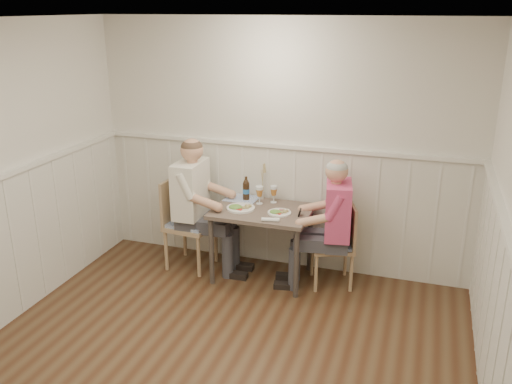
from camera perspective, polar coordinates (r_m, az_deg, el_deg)
room_shell at (r=3.53m, az=-6.96°, el=-0.43°), size 4.04×4.54×2.60m
wainscot at (r=4.43m, az=-2.80°, el=-7.75°), size 4.00×4.49×1.34m
dining_table at (r=5.47m, az=0.65°, el=-2.79°), size 0.98×0.70×0.75m
chair_right at (r=5.47m, az=8.59°, el=-5.16°), size 0.51×0.51×0.85m
chair_left at (r=5.82m, az=-7.45°, el=-2.90°), size 0.50×0.50×0.97m
man_in_pink at (r=5.35m, az=8.04°, el=-4.49°), size 0.68×0.48×1.35m
diner_cream at (r=5.71m, az=-6.38°, el=-2.41°), size 0.67×0.47×1.45m
plate_man at (r=5.32m, az=2.40°, el=-2.09°), size 0.23×0.23×0.06m
plate_diner at (r=5.43m, az=-1.79°, el=-1.60°), size 0.29×0.29×0.07m
beer_glass_a at (r=5.58m, az=1.88°, el=0.06°), size 0.07×0.07×0.18m
beer_glass_b at (r=5.54m, az=0.36°, el=-0.02°), size 0.08×0.08×0.19m
beer_bottle at (r=5.66m, az=-1.05°, el=0.25°), size 0.07×0.07×0.26m
rolled_napkin at (r=5.13m, az=1.53°, el=-2.93°), size 0.17×0.07×0.04m
grass_vase at (r=5.67m, az=0.59°, el=1.06°), size 0.05×0.05×0.41m
gingham_mat at (r=5.73m, az=-1.51°, el=-0.68°), size 0.35×0.28×0.01m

